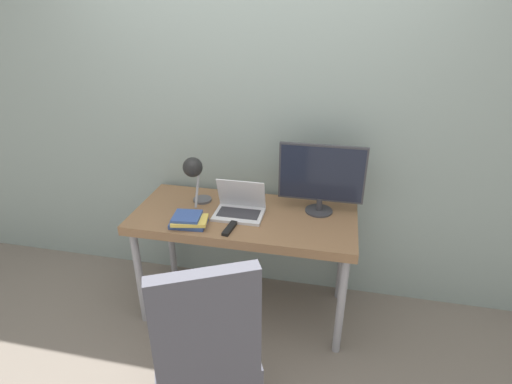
# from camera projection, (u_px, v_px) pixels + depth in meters

# --- Properties ---
(ground_plane) EXTENTS (12.00, 12.00, 0.00)m
(ground_plane) POSITION_uv_depth(u_px,v_px,m) (234.00, 340.00, 2.61)
(ground_plane) COLOR #70665B
(wall_back) EXTENTS (8.00, 0.05, 2.60)m
(wall_back) POSITION_uv_depth(u_px,v_px,m) (257.00, 118.00, 2.67)
(wall_back) COLOR gray
(wall_back) RESTS_ON ground_plane
(desk) EXTENTS (1.43, 0.64, 0.77)m
(desk) POSITION_uv_depth(u_px,v_px,m) (244.00, 224.00, 2.59)
(desk) COLOR brown
(desk) RESTS_ON ground_plane
(laptop) EXTENTS (0.31, 0.22, 0.23)m
(laptop) POSITION_uv_depth(u_px,v_px,m) (240.00, 207.00, 2.54)
(laptop) COLOR silver
(laptop) RESTS_ON desk
(monitor) EXTENTS (0.54, 0.18, 0.45)m
(monitor) POSITION_uv_depth(u_px,v_px,m) (321.00, 176.00, 2.48)
(monitor) COLOR #333338
(monitor) RESTS_ON desk
(desk_lamp) EXTENTS (0.13, 0.26, 0.36)m
(desk_lamp) POSITION_uv_depth(u_px,v_px,m) (194.00, 172.00, 2.51)
(desk_lamp) COLOR #4C4C51
(desk_lamp) RESTS_ON desk
(office_chair) EXTENTS (0.65, 0.65, 1.06)m
(office_chair) POSITION_uv_depth(u_px,v_px,m) (206.00, 344.00, 1.85)
(office_chair) COLOR black
(office_chair) RESTS_ON ground_plane
(book_stack) EXTENTS (0.24, 0.19, 0.06)m
(book_stack) POSITION_uv_depth(u_px,v_px,m) (189.00, 221.00, 2.42)
(book_stack) COLOR #334C8C
(book_stack) RESTS_ON desk
(tv_remote) EXTENTS (0.06, 0.16, 0.02)m
(tv_remote) POSITION_uv_depth(u_px,v_px,m) (230.00, 228.00, 2.38)
(tv_remote) COLOR black
(tv_remote) RESTS_ON desk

